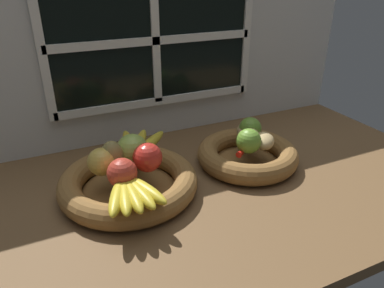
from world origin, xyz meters
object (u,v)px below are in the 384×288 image
at_px(fruit_bowl_left, 129,183).
at_px(potato_large, 249,138).
at_px(apple_red_right, 148,157).
at_px(potato_back, 246,132).
at_px(lime_far, 250,128).
at_px(banana_bunch_front, 131,192).
at_px(fruit_bowl_right, 247,155).
at_px(apple_red_front, 122,173).
at_px(apple_green_back, 132,149).
at_px(apple_golden_left, 102,161).
at_px(potato_small, 264,141).
at_px(chili_pepper, 249,146).
at_px(pear_brown, 112,156).
at_px(banana_bunch_back, 139,144).
at_px(lime_near, 249,141).

xyz_separation_m(fruit_bowl_left, potato_large, (0.35, -0.00, 0.05)).
height_order(apple_red_right, potato_back, apple_red_right).
bearing_deg(lime_far, potato_large, -127.87).
height_order(apple_red_right, banana_bunch_front, apple_red_right).
bearing_deg(fruit_bowl_right, apple_red_front, -171.29).
bearing_deg(apple_green_back, potato_back, 0.64).
bearing_deg(apple_red_right, apple_golden_left, 163.81).
xyz_separation_m(fruit_bowl_left, potato_small, (0.38, -0.03, 0.05)).
distance_m(apple_golden_left, potato_large, 0.40).
bearing_deg(potato_large, fruit_bowl_left, 180.00).
height_order(fruit_bowl_right, potato_back, potato_back).
distance_m(fruit_bowl_left, apple_red_right, 0.08).
bearing_deg(banana_bunch_front, chili_pepper, 14.65).
height_order(apple_green_back, pear_brown, same).
distance_m(apple_red_front, banana_bunch_back, 0.19).
xyz_separation_m(apple_golden_left, potato_back, (0.42, 0.02, -0.01)).
height_order(potato_large, lime_near, lime_near).
relative_size(fruit_bowl_right, apple_golden_left, 4.20).
relative_size(potato_large, lime_near, 1.24).
bearing_deg(potato_large, potato_small, -45.00).
height_order(apple_golden_left, chili_pepper, apple_golden_left).
bearing_deg(apple_golden_left, apple_red_right, -16.19).
relative_size(apple_golden_left, apple_red_front, 0.99).
relative_size(fruit_bowl_left, apple_red_right, 4.75).
height_order(apple_golden_left, banana_bunch_back, apple_golden_left).
bearing_deg(chili_pepper, apple_golden_left, 142.70).
distance_m(fruit_bowl_right, potato_large, 0.05).
relative_size(pear_brown, banana_bunch_front, 0.48).
xyz_separation_m(lime_near, lime_far, (0.05, 0.07, -0.00)).
relative_size(banana_bunch_front, potato_large, 1.97).
relative_size(potato_small, potato_back, 1.05).
distance_m(banana_bunch_front, lime_near, 0.35).
relative_size(fruit_bowl_right, potato_large, 3.42).
xyz_separation_m(banana_bunch_back, potato_back, (0.30, -0.07, 0.01)).
bearing_deg(potato_back, lime_near, -118.98).
relative_size(apple_green_back, banana_bunch_front, 0.48).
height_order(fruit_bowl_left, banana_bunch_back, banana_bunch_back).
distance_m(pear_brown, chili_pepper, 0.37).
distance_m(apple_red_front, chili_pepper, 0.36).
bearing_deg(banana_bunch_front, apple_red_front, 92.98).
relative_size(pear_brown, potato_large, 0.94).
height_order(fruit_bowl_right, chili_pepper, chili_pepper).
distance_m(banana_bunch_front, potato_small, 0.41).
bearing_deg(chili_pepper, pear_brown, 141.36).
distance_m(fruit_bowl_right, lime_far, 0.08).
bearing_deg(banana_bunch_back, lime_far, -12.95).
distance_m(fruit_bowl_left, potato_large, 0.35).
distance_m(potato_large, potato_small, 0.04).
bearing_deg(apple_red_front, apple_golden_left, 112.43).
distance_m(apple_green_back, potato_back, 0.34).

